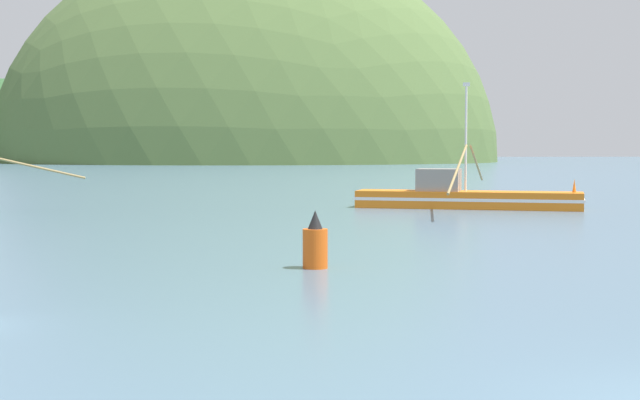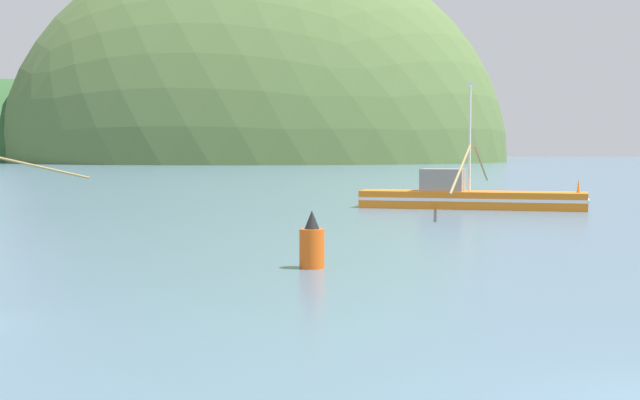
% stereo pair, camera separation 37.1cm
% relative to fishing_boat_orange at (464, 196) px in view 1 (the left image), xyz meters
% --- Properties ---
extents(hill_far_left, '(114.07, 91.26, 100.71)m').
position_rel_fishing_boat_orange_xyz_m(hill_far_left, '(-10.00, 163.15, -0.64)').
color(hill_far_left, '#516B38').
rests_on(hill_far_left, ground).
extents(hill_far_right, '(119.82, 95.86, 40.83)m').
position_rel_fishing_boat_orange_xyz_m(hill_far_right, '(-68.66, 191.34, -0.64)').
color(hill_far_right, '#2D562D').
rests_on(hill_far_right, ground).
extents(fishing_boat_orange, '(11.96, 17.49, 6.64)m').
position_rel_fishing_boat_orange_xyz_m(fishing_boat_orange, '(0.00, 0.00, 0.00)').
color(fishing_boat_orange, orange).
rests_on(fishing_boat_orange, ground).
extents(channel_buoy, '(0.67, 0.67, 1.55)m').
position_rel_fishing_boat_orange_xyz_m(channel_buoy, '(-9.79, -23.33, -0.00)').
color(channel_buoy, '#E55914').
rests_on(channel_buoy, ground).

